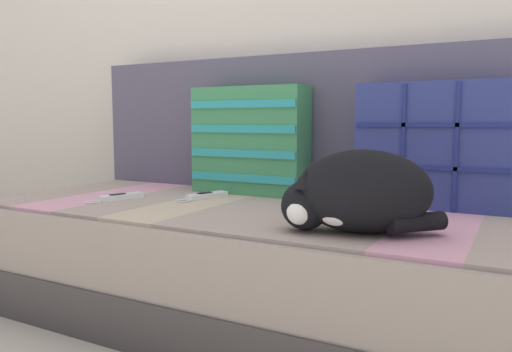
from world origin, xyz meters
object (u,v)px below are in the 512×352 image
Objects in this scene: game_remote_near at (205,196)px; couch at (255,259)px; throw_pillow_striped at (250,141)px; game_remote_far at (119,197)px; sleeping_cat at (355,194)px; throw_pillow_quilted at (433,145)px.

couch is at bearing -7.54° from game_remote_near.
throw_pillow_striped is 2.05× the size of game_remote_near.
couch is at bearing 17.13° from game_remote_far.
sleeping_cat reaches higher than game_remote_near.
game_remote_near is (-0.21, 0.03, 0.18)m from couch.
sleeping_cat is at bearing -102.42° from throw_pillow_quilted.
throw_pillow_quilted is 0.63m from throw_pillow_striped.
game_remote_near is at bearing 156.05° from sleeping_cat.
sleeping_cat is (0.39, -0.24, 0.27)m from couch.
throw_pillow_quilted is 2.22× the size of game_remote_far.
couch is 3.98× the size of throw_pillow_quilted.
throw_pillow_quilted reaches higher than game_remote_near.
throw_pillow_striped reaches higher than game_remote_far.
throw_pillow_quilted is at bearing 0.05° from throw_pillow_striped.
throw_pillow_striped is (-0.63, -0.00, 0.00)m from throw_pillow_quilted.
throw_pillow_quilted is 1.06× the size of throw_pillow_striped.
game_remote_near reaches higher than couch.
game_remote_near is (-0.07, -0.18, -0.18)m from throw_pillow_striped.
game_remote_near is at bearing -111.54° from throw_pillow_striped.
couch is at bearing -156.96° from throw_pillow_quilted.
throw_pillow_quilted reaches higher than game_remote_far.
throw_pillow_striped is 0.50m from game_remote_far.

